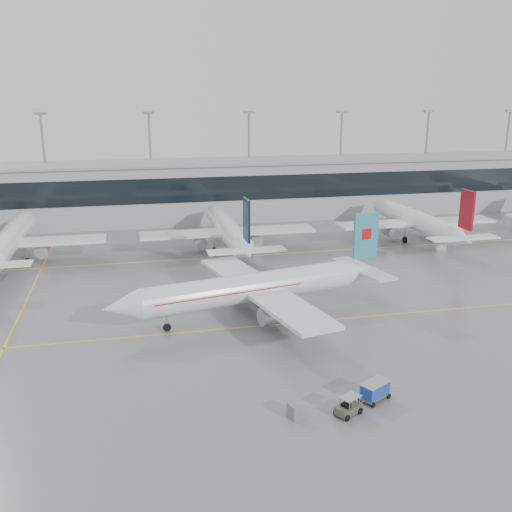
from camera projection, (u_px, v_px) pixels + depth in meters
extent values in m
plane|color=slate|center=(279.00, 324.00, 66.36)|extent=(320.00, 320.00, 0.00)
cube|color=yellow|center=(279.00, 324.00, 66.36)|extent=(120.00, 0.25, 0.01)
cube|color=yellow|center=(232.00, 257.00, 94.55)|extent=(120.00, 0.25, 0.01)
cube|color=yellow|center=(26.00, 301.00, 74.10)|extent=(0.25, 60.00, 0.01)
cube|color=#9B9B9F|center=(205.00, 191.00, 123.01)|extent=(180.00, 15.00, 12.00)
cube|color=black|center=(210.00, 189.00, 115.51)|extent=(180.00, 0.20, 5.00)
cube|color=gray|center=(204.00, 162.00, 121.34)|extent=(182.00, 16.00, 0.40)
cylinder|color=gray|center=(46.00, 168.00, 120.32)|extent=(0.50, 0.50, 22.00)
cube|color=gray|center=(40.00, 113.00, 117.28)|extent=(2.40, 1.00, 0.60)
cylinder|color=gray|center=(151.00, 166.00, 124.97)|extent=(0.50, 0.50, 22.00)
cube|color=gray|center=(149.00, 113.00, 121.94)|extent=(2.40, 1.00, 0.60)
cylinder|color=gray|center=(249.00, 163.00, 129.63)|extent=(0.50, 0.50, 22.00)
cube|color=gray|center=(249.00, 112.00, 126.60)|extent=(2.40, 1.00, 0.60)
cylinder|color=gray|center=(340.00, 161.00, 134.29)|extent=(0.50, 0.50, 22.00)
cube|color=gray|center=(342.00, 112.00, 131.25)|extent=(2.40, 1.00, 0.60)
cylinder|color=gray|center=(425.00, 159.00, 138.95)|extent=(0.50, 0.50, 22.00)
cube|color=gray|center=(429.00, 111.00, 135.91)|extent=(2.40, 1.00, 0.60)
cylinder|color=gray|center=(505.00, 157.00, 143.61)|extent=(0.50, 0.50, 22.00)
cube|color=gray|center=(510.00, 111.00, 140.57)|extent=(2.40, 1.00, 0.60)
cylinder|color=silver|center=(249.00, 288.00, 67.64)|extent=(26.62, 9.08, 3.48)
cone|color=silver|center=(121.00, 307.00, 61.42)|extent=(4.65, 4.25, 3.48)
cone|color=silver|center=(361.00, 271.00, 74.20)|extent=(6.22, 4.60, 3.48)
cube|color=silver|center=(261.00, 289.00, 68.36)|extent=(11.04, 29.11, 0.45)
cube|color=silver|center=(363.00, 269.00, 74.20)|extent=(5.10, 11.38, 0.25)
cube|color=teal|center=(366.00, 236.00, 73.10)|extent=(3.59, 1.11, 5.93)
cylinder|color=#99999C|center=(275.00, 315.00, 64.37)|extent=(3.97, 2.82, 2.10)
cylinder|color=#99999C|center=(241.00, 290.00, 72.75)|extent=(3.97, 2.82, 2.10)
cylinder|color=gray|center=(167.00, 321.00, 64.13)|extent=(0.20, 0.20, 1.49)
cylinder|color=black|center=(167.00, 327.00, 64.33)|extent=(0.94, 0.49, 0.90)
cylinder|color=gray|center=(278.00, 311.00, 67.04)|extent=(0.24, 0.24, 1.49)
cylinder|color=black|center=(278.00, 316.00, 67.24)|extent=(1.17, 0.68, 1.10)
cylinder|color=gray|center=(259.00, 297.00, 71.57)|extent=(0.24, 0.24, 1.49)
cylinder|color=black|center=(259.00, 303.00, 71.77)|extent=(1.17, 0.68, 1.10)
cube|color=#B70F0F|center=(366.00, 234.00, 73.03)|extent=(1.46, 0.74, 1.40)
cube|color=#B70F0F|center=(226.00, 290.00, 66.36)|extent=(18.33, 7.29, 0.12)
cylinder|color=white|center=(10.00, 238.00, 90.82)|extent=(3.59, 27.36, 3.59)
cone|color=white|center=(26.00, 219.00, 105.55)|extent=(3.59, 4.00, 3.59)
cube|color=white|center=(9.00, 243.00, 89.52)|extent=(29.64, 5.00, 0.45)
cylinder|color=#99999C|center=(43.00, 250.00, 91.41)|extent=(2.10, 3.60, 2.10)
cylinder|color=gray|center=(23.00, 238.00, 101.55)|extent=(0.20, 0.20, 1.56)
cylinder|color=black|center=(24.00, 243.00, 101.75)|extent=(0.30, 0.90, 0.90)
cylinder|color=gray|center=(27.00, 256.00, 89.68)|extent=(0.24, 0.24, 1.56)
cylinder|color=black|center=(27.00, 261.00, 89.89)|extent=(0.45, 1.10, 1.10)
cylinder|color=white|center=(227.00, 228.00, 98.23)|extent=(3.59, 27.36, 3.59)
cone|color=white|center=(213.00, 211.00, 112.96)|extent=(3.59, 4.00, 3.59)
cone|color=white|center=(246.00, 252.00, 82.74)|extent=(3.59, 5.60, 3.59)
cube|color=white|center=(228.00, 232.00, 96.93)|extent=(29.64, 5.00, 0.45)
cube|color=white|center=(246.00, 251.00, 82.47)|extent=(11.40, 2.80, 0.25)
cube|color=black|center=(247.00, 220.00, 81.06)|extent=(0.35, 3.60, 6.12)
cylinder|color=#99999C|center=(200.00, 241.00, 96.78)|extent=(2.10, 3.60, 2.10)
cylinder|color=#99999C|center=(255.00, 238.00, 98.82)|extent=(2.10, 3.60, 2.10)
cylinder|color=gray|center=(217.00, 229.00, 108.96)|extent=(0.20, 0.20, 1.56)
cylinder|color=black|center=(217.00, 233.00, 109.16)|extent=(0.30, 0.90, 0.90)
cylinder|color=gray|center=(214.00, 246.00, 95.99)|extent=(0.24, 0.24, 1.56)
cylinder|color=black|center=(214.00, 250.00, 96.20)|extent=(0.45, 1.10, 1.10)
cylinder|color=gray|center=(244.00, 244.00, 97.09)|extent=(0.24, 0.24, 1.56)
cylinder|color=black|center=(244.00, 249.00, 97.30)|extent=(0.45, 1.10, 1.10)
cylinder|color=white|center=(413.00, 219.00, 105.64)|extent=(3.59, 27.36, 3.59)
cone|color=white|center=(377.00, 204.00, 120.37)|extent=(3.59, 4.00, 3.59)
cone|color=white|center=(462.00, 239.00, 90.15)|extent=(3.59, 5.60, 3.59)
cube|color=white|center=(416.00, 222.00, 104.34)|extent=(29.64, 5.00, 0.45)
cube|color=white|center=(463.00, 238.00, 89.88)|extent=(11.40, 2.80, 0.25)
cube|color=maroon|center=(467.00, 210.00, 88.47)|extent=(0.35, 3.60, 6.12)
cylinder|color=#99999C|center=(390.00, 231.00, 104.19)|extent=(2.10, 3.60, 2.10)
cylinder|color=#99999C|center=(438.00, 229.00, 106.23)|extent=(2.10, 3.60, 2.10)
cylinder|color=gray|center=(387.00, 221.00, 116.37)|extent=(0.20, 0.20, 1.56)
cylinder|color=black|center=(386.00, 224.00, 116.57)|extent=(0.30, 0.90, 0.90)
cylinder|color=gray|center=(405.00, 235.00, 103.40)|extent=(0.24, 0.24, 1.56)
cylinder|color=black|center=(405.00, 240.00, 103.61)|extent=(0.45, 1.10, 1.10)
cylinder|color=gray|center=(431.00, 234.00, 104.50)|extent=(0.24, 0.24, 1.56)
cylinder|color=black|center=(431.00, 238.00, 104.71)|extent=(0.45, 1.10, 1.10)
cube|color=#41443C|center=(348.00, 409.00, 47.34)|extent=(2.55, 2.14, 0.65)
cube|color=gray|center=(350.00, 396.00, 47.17)|extent=(2.14, 1.92, 0.06)
cube|color=black|center=(346.00, 406.00, 47.05)|extent=(0.77, 0.88, 0.37)
cylinder|color=gray|center=(361.00, 403.00, 48.43)|extent=(1.02, 0.61, 0.07)
cylinder|color=gray|center=(350.00, 406.00, 46.50)|extent=(0.07, 0.07, 0.84)
cylinder|color=gray|center=(340.00, 402.00, 47.24)|extent=(0.07, 0.07, 0.84)
cylinder|color=gray|center=(360.00, 401.00, 47.33)|extent=(0.07, 0.07, 0.84)
cylinder|color=gray|center=(350.00, 396.00, 48.07)|extent=(0.07, 0.07, 0.84)
cylinder|color=black|center=(347.00, 418.00, 46.43)|extent=(0.58, 0.43, 0.56)
cylinder|color=black|center=(336.00, 412.00, 47.31)|extent=(0.58, 0.43, 0.56)
cylinder|color=black|center=(360.00, 411.00, 47.50)|extent=(0.58, 0.43, 0.56)
cylinder|color=black|center=(349.00, 405.00, 48.38)|extent=(0.58, 0.43, 0.56)
cube|color=gray|center=(375.00, 396.00, 49.67)|extent=(3.10, 2.55, 0.17)
cube|color=#183CA1|center=(375.00, 389.00, 49.49)|extent=(2.89, 2.38, 1.11)
cube|color=gray|center=(375.00, 383.00, 49.33)|extent=(3.14, 2.63, 0.09)
cylinder|color=black|center=(373.00, 405.00, 48.51)|extent=(0.49, 0.37, 0.46)
cylinder|color=black|center=(360.00, 399.00, 49.51)|extent=(0.49, 0.37, 0.46)
cylinder|color=black|center=(389.00, 396.00, 49.93)|extent=(0.49, 0.37, 0.46)
cylinder|color=black|center=(376.00, 390.00, 50.93)|extent=(0.49, 0.37, 0.46)
cube|color=slate|center=(297.00, 411.00, 46.90)|extent=(1.55, 1.49, 1.25)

